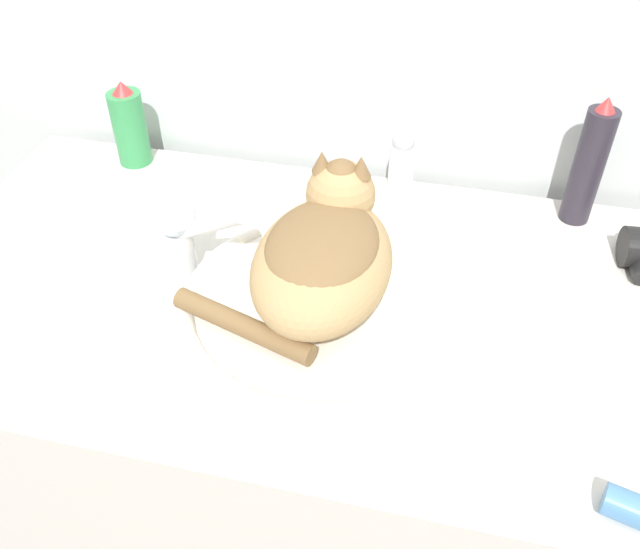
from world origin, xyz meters
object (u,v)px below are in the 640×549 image
cat (323,252)px  hairspray_can_black (589,165)px  spray_bottle_trigger (129,126)px  faucet (181,229)px  deodorant_stick (402,164)px

cat → hairspray_can_black: 0.47m
cat → spray_bottle_trigger: cat is taller
faucet → spray_bottle_trigger: (-0.21, 0.28, -0.01)m
faucet → spray_bottle_trigger: size_ratio=0.97×
hairspray_can_black → deodorant_stick: size_ratio=1.73×
cat → deodorant_stick: bearing=-10.4°
deodorant_stick → cat: bearing=-101.2°
cat → deodorant_stick: 0.32m
spray_bottle_trigger → deodorant_stick: bearing=0.0°
deodorant_stick → spray_bottle_trigger: (-0.49, -0.00, 0.01)m
hairspray_can_black → deodorant_stick: (-0.29, 0.00, -0.04)m
faucet → spray_bottle_trigger: 0.35m
hairspray_can_black → faucet: bearing=-153.6°
deodorant_stick → spray_bottle_trigger: 0.49m
spray_bottle_trigger → faucet: bearing=-52.7°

